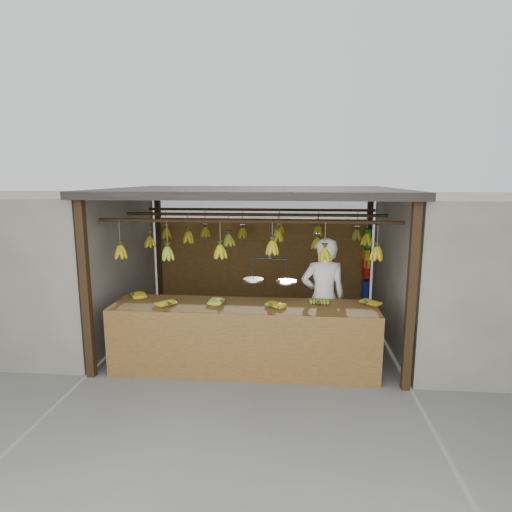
# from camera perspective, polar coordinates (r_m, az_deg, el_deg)

# --- Properties ---
(ground) EXTENTS (80.00, 80.00, 0.00)m
(ground) POSITION_cam_1_polar(r_m,az_deg,el_deg) (7.03, -0.22, -10.93)
(ground) COLOR #5B5B57
(stall) EXTENTS (4.30, 3.30, 2.40)m
(stall) POSITION_cam_1_polar(r_m,az_deg,el_deg) (6.89, 0.02, 5.54)
(stall) COLOR black
(stall) RESTS_ON ground
(neighbor_left) EXTENTS (3.00, 3.00, 2.30)m
(neighbor_left) POSITION_cam_1_polar(r_m,az_deg,el_deg) (7.88, -27.28, -1.05)
(neighbor_left) COLOR slate
(neighbor_left) RESTS_ON ground
(neighbor_right) EXTENTS (3.00, 3.00, 2.30)m
(neighbor_right) POSITION_cam_1_polar(r_m,az_deg,el_deg) (7.31, 29.16, -2.04)
(neighbor_right) COLOR slate
(neighbor_right) RESTS_ON ground
(counter) EXTENTS (3.51, 0.80, 0.96)m
(counter) POSITION_cam_1_polar(r_m,az_deg,el_deg) (5.64, -1.78, -8.79)
(counter) COLOR brown
(counter) RESTS_ON ground
(hanging_bananas) EXTENTS (3.58, 2.25, 0.39)m
(hanging_bananas) POSITION_cam_1_polar(r_m,az_deg,el_deg) (6.60, -0.24, 2.11)
(hanging_bananas) COLOR #AC9712
(hanging_bananas) RESTS_ON ground
(balance_scale) EXTENTS (0.70, 0.33, 0.80)m
(balance_scale) POSITION_cam_1_polar(r_m,az_deg,el_deg) (5.68, 1.83, -2.88)
(balance_scale) COLOR black
(balance_scale) RESTS_ON ground
(vendor) EXTENTS (0.69, 0.50, 1.75)m
(vendor) POSITION_cam_1_polar(r_m,az_deg,el_deg) (6.17, 8.95, -5.58)
(vendor) COLOR white
(vendor) RESTS_ON ground
(bag_bundles) EXTENTS (0.08, 0.26, 1.31)m
(bag_bundles) POSITION_cam_1_polar(r_m,az_deg,el_deg) (8.13, 14.43, -1.00)
(bag_bundles) COLOR #199926
(bag_bundles) RESTS_ON ground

